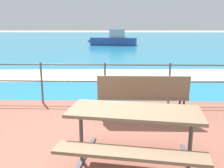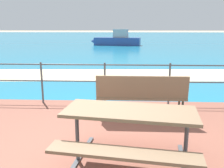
{
  "view_description": "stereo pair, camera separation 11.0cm",
  "coord_description": "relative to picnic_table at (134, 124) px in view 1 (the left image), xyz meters",
  "views": [
    {
      "loc": [
        0.32,
        -3.14,
        1.81
      ],
      "look_at": [
        0.15,
        2.68,
        0.46
      ],
      "focal_mm": 39.51,
      "sensor_mm": 36.0,
      "label": 1
    },
    {
      "loc": [
        0.43,
        -3.14,
        1.81
      ],
      "look_at": [
        0.15,
        2.68,
        0.46
      ],
      "focal_mm": 39.51,
      "sensor_mm": 36.0,
      "label": 2
    }
  ],
  "objects": [
    {
      "name": "beach_strip",
      "position": [
        -0.51,
        6.5,
        -0.64
      ],
      "size": [
        54.06,
        5.04,
        0.01
      ],
      "primitive_type": "cube",
      "rotation": [
        0.0,
        0.0,
        0.05
      ],
      "color": "beige",
      "rests_on": "ground"
    },
    {
      "name": "sea_water",
      "position": [
        -0.51,
        40.27,
        -0.64
      ],
      "size": [
        90.0,
        90.0,
        0.01
      ],
      "primitive_type": "cube",
      "color": "teal",
      "rests_on": "ground"
    },
    {
      "name": "patio_paving",
      "position": [
        -0.51,
        0.27,
        -0.62
      ],
      "size": [
        6.4,
        5.2,
        0.06
      ],
      "primitive_type": "cube",
      "color": "brown",
      "rests_on": "ground"
    },
    {
      "name": "boat_near",
      "position": [
        -0.77,
        22.05,
        -0.11
      ],
      "size": [
        5.12,
        2.04,
        1.59
      ],
      "rotation": [
        0.0,
        0.0,
        2.97
      ],
      "color": "#2D478C",
      "rests_on": "sea_water"
    },
    {
      "name": "picnic_table",
      "position": [
        0.0,
        0.0,
        0.0
      ],
      "size": [
        1.79,
        1.57,
        0.77
      ],
      "rotation": [
        0.0,
        0.0,
        -0.14
      ],
      "color": "#7A6047",
      "rests_on": "patio_paving"
    },
    {
      "name": "park_bench",
      "position": [
        0.26,
        1.64,
        -0.05
      ],
      "size": [
        1.7,
        0.42,
        0.89
      ],
      "rotation": [
        0.0,
        0.0,
        3.14
      ],
      "color": "#7A6047",
      "rests_on": "patio_paving"
    },
    {
      "name": "railing_fence",
      "position": [
        -0.51,
        2.67,
        0.03
      ],
      "size": [
        5.94,
        0.04,
        0.96
      ],
      "color": "#4C5156",
      "rests_on": "patio_paving"
    },
    {
      "name": "ground_plane",
      "position": [
        -0.51,
        0.27,
        -0.65
      ],
      "size": [
        240.0,
        240.0,
        0.0
      ],
      "primitive_type": "plane",
      "color": "tan"
    }
  ]
}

